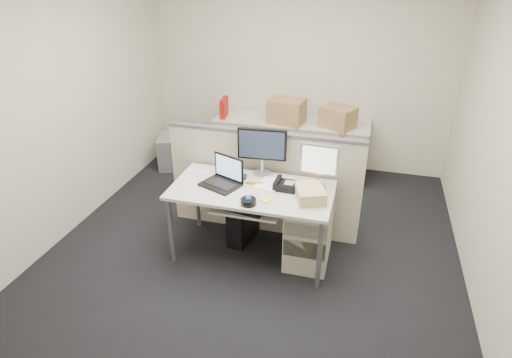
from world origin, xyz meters
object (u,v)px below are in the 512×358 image
(desk, at_px, (252,195))
(laptop, at_px, (220,173))
(monitor_main, at_px, (262,152))
(desk_phone, at_px, (285,186))

(desk, distance_m, laptop, 0.36)
(desk, height_order, laptop, laptop)
(monitor_main, relative_size, desk_phone, 2.33)
(desk, distance_m, monitor_main, 0.44)
(desk, distance_m, desk_phone, 0.33)
(monitor_main, height_order, laptop, monitor_main)
(desk_phone, bearing_deg, laptop, -167.91)
(monitor_main, xyz_separation_m, laptop, (-0.31, -0.34, -0.11))
(laptop, height_order, desk_phone, laptop)
(desk_phone, bearing_deg, monitor_main, 142.54)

